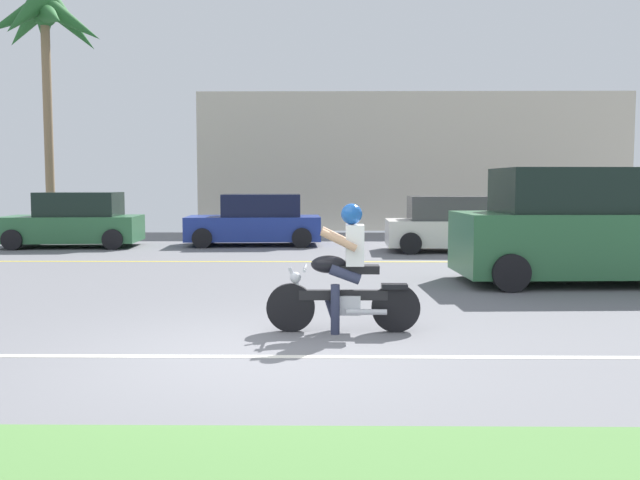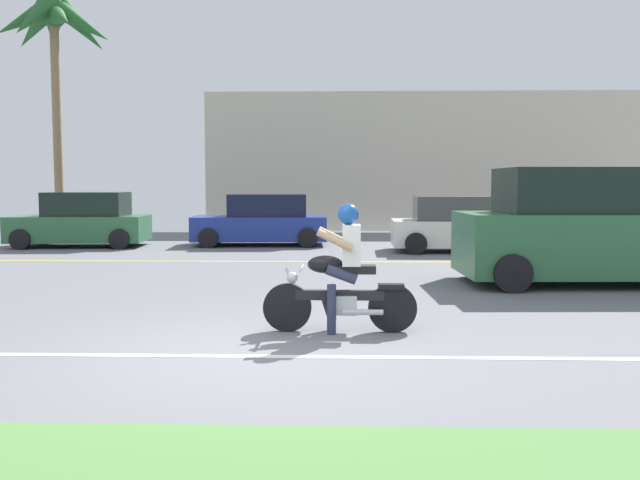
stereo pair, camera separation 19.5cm
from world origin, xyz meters
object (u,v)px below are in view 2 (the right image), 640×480
object	(u,v)px
parked_car_0	(82,221)
palm_tree_0	(54,31)
motorcyclist	(341,278)
parked_car_2	(464,226)
suv_nearby	(590,228)
parked_car_1	(262,221)

from	to	relation	value
parked_car_0	palm_tree_0	world-z (taller)	palm_tree_0
palm_tree_0	motorcyclist	bearing A→B (deg)	-56.62
parked_car_2	parked_car_0	bearing A→B (deg)	174.01
parked_car_2	suv_nearby	bearing A→B (deg)	-78.61
parked_car_1	palm_tree_0	world-z (taller)	palm_tree_0
motorcyclist	parked_car_2	bearing A→B (deg)	71.83
parked_car_2	palm_tree_0	xyz separation A→B (m)	(-12.61, 4.25, 6.06)
parked_car_0	palm_tree_0	xyz separation A→B (m)	(-1.96, 3.13, 6.02)
palm_tree_0	parked_car_0	bearing A→B (deg)	-57.93
parked_car_0	parked_car_1	world-z (taller)	parked_car_0
palm_tree_0	parked_car_2	bearing A→B (deg)	-18.62
parked_car_1	palm_tree_0	bearing A→B (deg)	160.33
motorcyclist	parked_car_2	size ratio (longest dim) A/B	0.47
parked_car_1	palm_tree_0	size ratio (longest dim) A/B	0.50
parked_car_1	parked_car_0	bearing A→B (deg)	-173.14
motorcyclist	palm_tree_0	bearing A→B (deg)	123.38
parked_car_0	parked_car_2	xyz separation A→B (m)	(10.65, -1.12, -0.04)
parked_car_0	parked_car_1	xyz separation A→B (m)	(5.09, 0.61, -0.03)
suv_nearby	parked_car_1	bearing A→B (deg)	131.74
suv_nearby	parked_car_1	world-z (taller)	suv_nearby
parked_car_2	parked_car_1	bearing A→B (deg)	162.72
parked_car_1	suv_nearby	bearing A→B (deg)	-48.26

